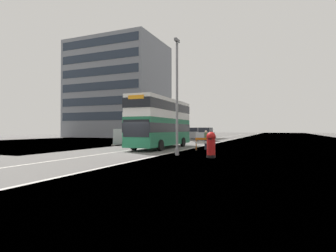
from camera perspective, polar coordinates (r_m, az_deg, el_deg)
ground at (r=21.32m, az=-6.51°, el=-5.94°), size 140.00×280.00×0.10m
double_decker_bus at (r=26.85m, az=-1.42°, el=0.81°), size 3.06×10.87×4.89m
lamppost_foreground at (r=19.65m, az=1.92°, el=5.54°), size 0.29×0.70×8.54m
red_pillar_postbox at (r=18.07m, az=9.18°, el=-3.72°), size 0.64×0.64×1.72m
roadworks_barrier at (r=23.97m, az=7.62°, el=-3.55°), size 1.53×0.68×1.14m
construction_site_fence at (r=43.55m, az=-1.46°, el=-1.94°), size 0.44×27.40×2.00m
car_oncoming_near at (r=42.91m, az=8.07°, el=-1.87°), size 2.09×4.24×2.16m
car_receding_mid at (r=52.59m, az=5.71°, el=-1.64°), size 2.09×4.51×2.21m
bare_tree_far_verge_near at (r=54.41m, az=-1.46°, el=-0.15°), size 2.70×2.63×5.45m
bare_tree_far_verge_mid at (r=62.47m, az=2.07°, el=-0.12°), size 2.75×1.65×4.97m
bare_tree_far_verge_far at (r=80.82m, az=3.53°, el=-0.27°), size 2.73×2.59×4.88m
pedestrian_at_kerb at (r=25.07m, az=8.12°, el=-2.97°), size 0.34×0.34×1.79m
backdrop_office_block at (r=68.80m, az=-10.42°, el=7.46°), size 21.80×16.79×23.29m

